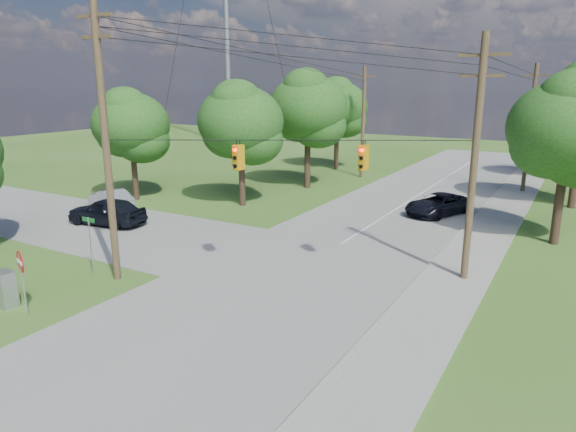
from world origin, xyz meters
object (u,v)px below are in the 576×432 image
Objects in this scene: pole_sw at (105,139)px; pole_north_w at (363,121)px; car_cross_dark at (107,211)px; car_cross_silver at (111,199)px; car_main_north at (438,204)px; do_not_enter_sign at (21,269)px; pole_ne at (475,158)px; pole_north_e at (530,128)px; control_cabinet at (6,289)px.

pole_sw is 29.62m from pole_north_w.
pole_sw reaches higher than pole_north_w.
car_cross_silver is at bearing -140.87° from car_cross_dark.
car_cross_dark is at bearing -121.13° from car_main_north.
car_cross_dark reaches higher than car_cross_silver.
car_cross_dark is at bearing 141.41° from pole_sw.
do_not_enter_sign is (0.40, -33.97, -3.28)m from pole_north_w.
car_cross_silver is at bearing 176.90° from pole_ne.
pole_sw is at bearing -94.89° from car_main_north.
pole_north_e is at bearing 65.48° from pole_sw.
pole_ne reaches higher than car_main_north.
control_cabinet is (-1.02, -33.84, -4.41)m from pole_north_w.
car_cross_silver is 15.97m from control_cabinet.
pole_north_e is 1.00× the size of pole_north_w.
pole_sw reaches higher than pole_ne.
pole_ne is 1.05× the size of pole_north_e.
do_not_enter_sign is at bearing -111.68° from pole_north_e.
pole_sw reaches higher than pole_north_e.
pole_north_w is at bearing 122.29° from pole_ne.
pole_north_w is 34.15m from control_cabinet.
pole_north_e is 31.89m from car_cross_dark.
pole_ne is at bearing 46.63° from control_cabinet.
pole_north_e is (-0.00, 22.00, -0.34)m from pole_ne.
pole_north_w is at bearing 156.69° from car_cross_dark.
pole_north_e is 6.93× the size of control_cabinet.
pole_north_e reaches higher than control_cabinet.
pole_ne is 12.80m from car_main_north.
control_cabinet is 0.56× the size of do_not_enter_sign.
car_cross_silver is at bearing 132.78° from control_cabinet.
pole_north_w is 1.99× the size of car_main_north.
pole_ne is 1.05× the size of pole_north_w.
car_cross_dark is at bearing 62.55° from car_cross_silver.
pole_north_w reaches higher than car_main_north.
car_cross_dark is (-7.11, -23.61, -4.24)m from pole_north_w.
do_not_enter_sign is at bearing 55.17° from car_cross_silver.
pole_ne is 18.41m from do_not_enter_sign.
pole_north_w reaches higher than car_cross_dark.
pole_ne is at bearing -90.00° from pole_north_e.
control_cabinet is at bearing -113.79° from pole_north_e.
car_cross_silver is 1.69× the size of do_not_enter_sign.
pole_sw is 1.14× the size of pole_ne.
pole_ne is 26.03m from pole_north_w.
pole_sw reaches higher than car_main_north.
control_cabinet is (-14.92, -11.84, -4.75)m from pole_ne.
control_cabinet is (9.06, -13.14, -0.02)m from car_cross_silver.
pole_north_w reaches higher than control_cabinet.
pole_ne is 2.08× the size of car_main_north.
control_cabinet is at bearing 51.46° from car_cross_silver.
car_cross_dark reaches higher than car_main_north.
car_cross_silver is (-2.98, 2.91, -0.14)m from car_cross_dark.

